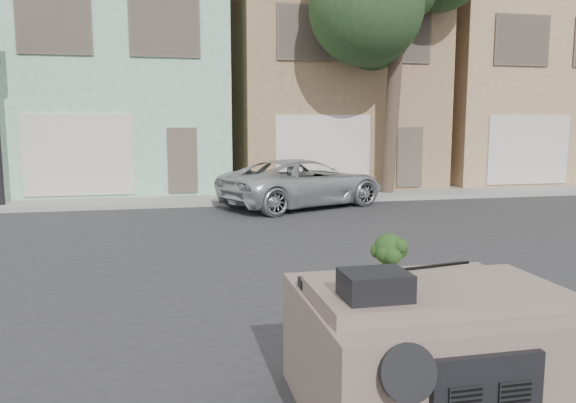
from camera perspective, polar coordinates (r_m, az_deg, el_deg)
name	(u,v)px	position (r m, az deg, el deg)	size (l,w,h in m)	color
ground_plane	(324,301)	(7.73, 3.65, -10.01)	(120.00, 120.00, 0.00)	#303033
sidewalk	(233,197)	(17.84, -5.63, 0.49)	(40.00, 3.00, 0.15)	gray
townhouse_mint	(122,85)	(21.66, -16.46, 11.33)	(7.20, 8.20, 7.55)	#A1D5B4
townhouse_tan	(321,87)	(22.44, 3.41, 11.51)	(7.20, 8.20, 7.55)	#9A7955
townhouse_beige	(494,90)	(25.50, 20.15, 10.61)	(7.20, 8.20, 7.55)	tan
silver_pickup	(304,206)	(16.20, 1.61, -0.50)	(2.27, 4.93, 1.37)	silver
tree_near	(393,63)	(18.37, 10.60, 13.66)	(4.40, 4.00, 8.50)	#243E1E
car_dashboard	(424,346)	(4.90, 13.67, -14.11)	(2.00, 1.80, 1.12)	#78655A
instrument_hump	(375,285)	(4.16, 8.82, -8.38)	(0.48, 0.38, 0.20)	black
wiper_arm	(436,266)	(5.17, 14.84, -6.33)	(0.70, 0.03, 0.02)	black
broccoli	(389,255)	(4.70, 10.22, -5.38)	(0.31, 0.31, 0.38)	#1B3313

